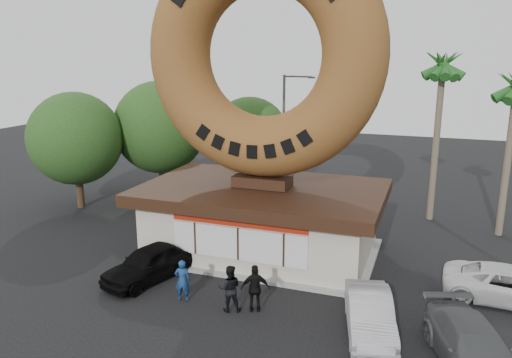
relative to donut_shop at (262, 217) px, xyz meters
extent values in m
plane|color=black|center=(0.00, -5.98, -1.77)|extent=(90.00, 90.00, 0.00)
cube|color=#BFB4A3|center=(0.00, 0.02, -0.27)|extent=(10.00, 6.00, 3.00)
cube|color=#999993|center=(0.00, 0.02, -1.69)|extent=(10.60, 6.60, 0.15)
cube|color=#3F3F3F|center=(0.00, 0.02, 1.28)|extent=(10.00, 6.00, 0.10)
cube|color=black|center=(0.00, 0.02, 1.23)|extent=(11.20, 7.20, 0.55)
cube|color=silver|center=(0.00, -3.03, -0.22)|extent=(6.00, 0.12, 1.40)
cube|color=#A9220E|center=(0.00, -3.05, 0.78)|extent=(6.00, 0.10, 0.45)
cube|color=black|center=(0.00, 0.02, 1.78)|extent=(2.60, 1.40, 0.50)
torus|color=brown|center=(0.00, 0.02, 7.47)|extent=(10.88, 2.77, 10.88)
cylinder|color=#473321|center=(-9.50, 7.02, -0.12)|extent=(0.44, 0.44, 3.30)
sphere|color=#1F4819|center=(-9.50, 7.02, 2.88)|extent=(6.00, 6.00, 6.00)
cylinder|color=#473321|center=(-4.00, 9.02, -0.34)|extent=(0.44, 0.44, 2.86)
sphere|color=#1F4819|center=(-4.00, 9.02, 2.26)|extent=(5.20, 5.20, 5.20)
cylinder|color=#473321|center=(-13.00, 3.02, -0.23)|extent=(0.44, 0.44, 3.08)
sphere|color=#1F4819|center=(-13.00, 3.02, 2.57)|extent=(5.60, 5.60, 5.60)
cylinder|color=#726651|center=(7.50, 8.02, 2.73)|extent=(0.36, 0.36, 9.00)
cylinder|color=#726651|center=(11.00, 6.52, 2.23)|extent=(0.36, 0.36, 8.00)
cylinder|color=#59595E|center=(-2.00, 10.02, 2.23)|extent=(0.18, 0.18, 8.00)
cylinder|color=#59595E|center=(-1.10, 10.02, 6.13)|extent=(1.80, 0.12, 0.12)
cube|color=#59595E|center=(-0.20, 10.02, 6.08)|extent=(0.45, 0.20, 0.12)
imported|color=navy|center=(-1.30, -5.62, -0.93)|extent=(0.69, 0.55, 1.67)
imported|color=black|center=(0.72, -5.73, -0.87)|extent=(1.06, 0.96, 1.79)
imported|color=black|center=(1.63, -5.46, -0.85)|extent=(1.16, 0.81, 1.83)
imported|color=black|center=(-3.51, -4.45, -1.04)|extent=(2.94, 4.61, 1.46)
imported|color=#ABAAAF|center=(5.80, -5.50, -1.07)|extent=(2.39, 4.43, 1.39)
imported|color=#525456|center=(9.01, -6.53, -1.07)|extent=(3.44, 5.20, 1.40)
imported|color=silver|center=(10.62, -1.46, -1.08)|extent=(5.07, 2.56, 1.37)
camera|label=1|loc=(7.37, -21.26, 7.54)|focal=35.00mm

